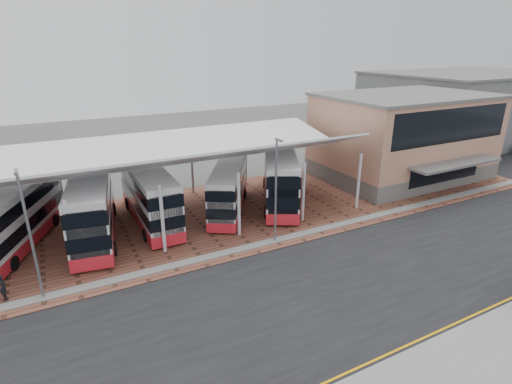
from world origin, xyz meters
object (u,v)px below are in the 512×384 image
Objects in this scene: bus_3 at (149,195)px; terminal at (403,136)px; bus_5 at (280,177)px; bus_2 at (92,207)px; pedestrian at (3,287)px; bus_1 at (14,219)px; bus_4 at (228,189)px.

terminal is at bearing -0.65° from bus_3.
terminal is 1.55× the size of bus_5.
terminal is 33.18m from bus_2.
bus_3 is 12.12m from bus_5.
bus_5 reaches higher than pedestrian.
bus_2 reaches higher than pedestrian.
bus_1 is (-38.41, 0.40, -2.35)m from terminal.
bus_2 is 1.07× the size of bus_3.
bus_2 is at bearing -179.41° from terminal.
bus_2 is 4.62m from bus_3.
terminal is 1.51× the size of bus_2.
bus_4 is at bearing 19.73° from bus_1.
pedestrian is at bearing -129.63° from bus_4.
bus_2 is at bearing -153.14° from bus_5.
bus_1 is 6.93× the size of pedestrian.
bus_2 is 1.02× the size of bus_5.
bus_5 is (12.06, -1.14, 0.13)m from bus_3.
bus_4 is (16.65, -0.99, -0.17)m from bus_1.
bus_3 reaches higher than pedestrian.
bus_1 is at bearing -24.93° from pedestrian.
bus_5 is 23.36m from pedestrian.
bus_1 is 7.27m from pedestrian.
bus_4 reaches higher than pedestrian.
bus_4 is (6.80, -1.03, -0.25)m from bus_3.
bus_3 reaches higher than bus_1.
bus_3 is 6.88m from bus_4.
bus_2 reaches higher than bus_3.
pedestrian is (-39.01, -6.71, -3.80)m from terminal.
terminal reaches higher than bus_3.
bus_3 is at bearing -75.71° from pedestrian.
bus_5 is (5.26, -0.11, 0.38)m from bus_4.
terminal is 1.62× the size of bus_3.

